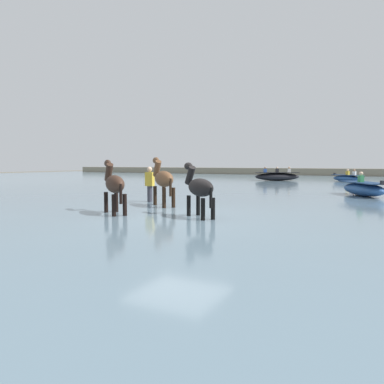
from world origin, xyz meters
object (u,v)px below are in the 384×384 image
boat_distant_east (364,189)px  boat_near_port (347,178)px  horse_lead_black (199,189)px  horse_flank_dark_bay (114,185)px  person_onlooker_left (150,186)px  horse_trailing_bay (163,180)px  boat_mid_outer (277,176)px

boat_distant_east → boat_near_port: boat_distant_east is taller
boat_distant_east → boat_near_port: bearing=97.4°
horse_lead_black → horse_flank_dark_bay: bearing=-167.8°
boat_distant_east → person_onlooker_left: person_onlooker_left is taller
horse_trailing_bay → boat_mid_outer: horse_trailing_bay is taller
horse_flank_dark_bay → person_onlooker_left: horse_flank_dark_bay is taller
boat_distant_east → person_onlooker_left: size_ratio=1.95×
boat_mid_outer → person_onlooker_left: 18.90m
boat_near_port → person_onlooker_left: person_onlooker_left is taller
horse_trailing_bay → horse_flank_dark_bay: horse_trailing_bay is taller
boat_mid_outer → person_onlooker_left: person_onlooker_left is taller
person_onlooker_left → horse_lead_black: bearing=-37.5°
horse_trailing_bay → horse_flank_dark_bay: bearing=-95.8°
horse_flank_dark_bay → boat_mid_outer: size_ratio=0.48×
boat_distant_east → person_onlooker_left: bearing=-137.4°
horse_lead_black → horse_trailing_bay: horse_trailing_bay is taller
boat_distant_east → person_onlooker_left: (-7.25, -6.66, 0.28)m
boat_near_port → boat_distant_east: bearing=-82.6°
horse_flank_dark_bay → boat_near_port: 23.70m
boat_distant_east → boat_mid_outer: size_ratio=0.82×
boat_mid_outer → person_onlooker_left: (-0.08, -18.90, 0.24)m
horse_lead_black → boat_distant_east: (3.74, 9.35, -0.47)m
boat_mid_outer → person_onlooker_left: bearing=-90.2°
horse_lead_black → boat_distant_east: size_ratio=0.56×
boat_near_port → boat_mid_outer: boat_mid_outer is taller
horse_trailing_bay → boat_near_port: bearing=78.4°
horse_flank_dark_bay → boat_distant_east: (6.28, 9.90, -0.52)m
horse_flank_dark_bay → boat_distant_east: bearing=57.6°
person_onlooker_left → horse_flank_dark_bay: bearing=-73.3°
boat_distant_east → person_onlooker_left: 9.85m
horse_trailing_bay → boat_distant_east: 9.72m
horse_trailing_bay → boat_mid_outer: 19.87m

